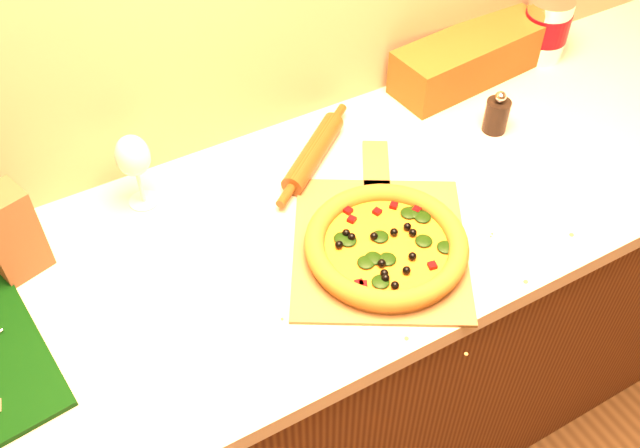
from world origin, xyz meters
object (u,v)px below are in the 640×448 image
Objects in this scene: rolling_pin at (314,152)px; wine_glass at (133,158)px; coffee_canister at (546,27)px; pizza at (386,245)px; pizza_peel at (379,241)px; pepper_grinder at (497,115)px.

wine_glass reaches higher than rolling_pin.
pizza is at bearing -152.22° from coffee_canister.
pizza_peel is at bearing -154.07° from coffee_canister.
pizza is 0.81m from coffee_canister.
rolling_pin is at bearing 119.81° from pizza_peel.
wine_glass is (-1.07, -0.01, 0.04)m from coffee_canister.
pizza is 2.00× the size of coffee_canister.
pizza is at bearing -45.92° from wine_glass.
coffee_canister reaches higher than rolling_pin.
pizza is 0.52m from wine_glass.
pizza is 0.30m from rolling_pin.
rolling_pin is at bearing 165.29° from pepper_grinder.
wine_glass reaches higher than coffee_canister.
rolling_pin is at bearing 87.68° from pizza.
pepper_grinder is 0.80m from wine_glass.
pepper_grinder is at bearing 25.00° from pizza.
coffee_canister is at bearing 56.74° from pizza_peel.
pizza_peel is at bearing -158.41° from pepper_grinder.
coffee_canister is 0.91× the size of wine_glass.
rolling_pin is at bearing -9.38° from wine_glass.
pizza is 0.47m from pepper_grinder.
wine_glass is at bearing -179.31° from coffee_canister.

